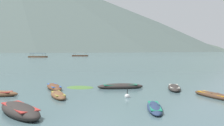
% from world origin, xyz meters
% --- Properties ---
extents(ground_plane, '(6000.00, 6000.00, 0.00)m').
position_xyz_m(ground_plane, '(0.00, 1500.00, 0.00)').
color(ground_plane, '#476066').
extents(mountain_1, '(2452.35, 2452.35, 601.05)m').
position_xyz_m(mountain_1, '(-582.79, 1542.08, 300.53)').
color(mountain_1, '#4C5B56').
rests_on(mountain_1, ground).
extents(mountain_2, '(1629.40, 1629.40, 594.65)m').
position_xyz_m(mountain_2, '(168.88, 1705.41, 297.33)').
color(mountain_2, '#56665B').
rests_on(mountain_2, ground).
extents(rowboat_0, '(3.89, 4.34, 0.79)m').
position_xyz_m(rowboat_0, '(-4.37, 8.11, 0.24)').
color(rowboat_0, '#2D2826').
rests_on(rowboat_0, ground).
extents(rowboat_2, '(4.48, 1.63, 0.58)m').
position_xyz_m(rowboat_2, '(1.91, 17.49, 0.18)').
color(rowboat_2, '#2D2826').
rests_on(rowboat_2, ground).
extents(rowboat_3, '(2.42, 4.21, 0.46)m').
position_xyz_m(rowboat_3, '(8.79, 12.65, 0.15)').
color(rowboat_3, '#4C3323').
rests_on(rowboat_3, ground).
extents(rowboat_9, '(2.11, 3.42, 0.51)m').
position_xyz_m(rowboat_9, '(-3.18, 13.17, 0.16)').
color(rowboat_9, brown).
rests_on(rowboat_9, ground).
extents(rowboat_10, '(1.29, 3.69, 0.40)m').
position_xyz_m(rowboat_10, '(3.40, 9.02, 0.13)').
color(rowboat_10, navy).
rests_on(rowboat_10, ground).
extents(rowboat_11, '(1.86, 3.93, 0.52)m').
position_xyz_m(rowboat_11, '(6.82, 16.58, 0.16)').
color(rowboat_11, '#2D2826').
rests_on(rowboat_11, ground).
extents(rowboat_12, '(2.56, 4.13, 0.55)m').
position_xyz_m(rowboat_12, '(-4.32, 17.29, 0.17)').
color(rowboat_12, brown).
rests_on(rowboat_12, ground).
extents(ferry_0, '(10.48, 6.11, 2.54)m').
position_xyz_m(ferry_0, '(-35.36, 127.56, 0.45)').
color(ferry_0, brown).
rests_on(ferry_0, ground).
extents(ferry_1, '(10.61, 5.83, 2.54)m').
position_xyz_m(ferry_1, '(-15.08, 154.39, 0.45)').
color(ferry_1, brown).
rests_on(ferry_1, ground).
extents(mooring_buoy, '(0.41, 0.41, 0.87)m').
position_xyz_m(mooring_buoy, '(2.12, 12.89, 0.09)').
color(mooring_buoy, silver).
rests_on(mooring_buoy, ground).
extents(weed_patch_0, '(3.34, 3.04, 0.14)m').
position_xyz_m(weed_patch_0, '(-1.98, 18.07, 0.00)').
color(weed_patch_0, '#477033').
rests_on(weed_patch_0, ground).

